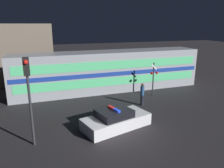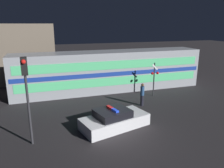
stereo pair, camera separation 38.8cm
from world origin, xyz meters
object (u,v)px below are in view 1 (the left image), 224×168
at_px(police_car, 116,120).
at_px(traffic_light_corner, 28,85).
at_px(pedestrian, 142,94).
at_px(crossing_signal_near, 154,76).
at_px(train, 109,71).

bearing_deg(police_car, traffic_light_corner, 171.10).
relative_size(police_car, traffic_light_corner, 0.97).
distance_m(police_car, traffic_light_corner, 5.68).
bearing_deg(pedestrian, police_car, -138.84).
relative_size(pedestrian, crossing_signal_near, 0.60).
xyz_separation_m(pedestrian, crossing_signal_near, (2.06, 1.88, 0.87)).
height_order(train, crossing_signal_near, train).
distance_m(train, crossing_signal_near, 4.38).
relative_size(police_car, pedestrian, 2.51).
bearing_deg(traffic_light_corner, train, 49.46).
distance_m(pedestrian, crossing_signal_near, 2.92).
bearing_deg(police_car, crossing_signal_near, 27.02).
xyz_separation_m(crossing_signal_near, traffic_light_corner, (-10.26, -5.27, 1.56)).
bearing_deg(traffic_light_corner, crossing_signal_near, 27.18).
bearing_deg(police_car, train, 59.44).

